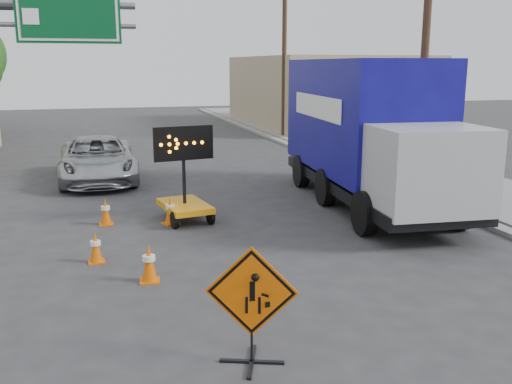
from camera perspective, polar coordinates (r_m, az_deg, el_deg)
name	(u,v)px	position (r m, az deg, el deg)	size (l,w,h in m)	color
ground	(297,369)	(8.23, 4.09, -17.27)	(100.00, 100.00, 0.00)	#2D2D30
curb_right	(335,163)	(24.10, 7.88, 2.90)	(0.40, 60.00, 0.12)	gray
sidewalk_right	(384,160)	(25.11, 12.70, 3.14)	(4.00, 60.00, 0.15)	gray
building_right_far	(325,91)	(39.86, 6.87, 10.00)	(10.00, 14.00, 4.60)	tan
highway_gantry	(35,39)	(24.72, -21.26, 14.09)	(6.18, 0.38, 6.90)	slate
utility_pole_near	(425,46)	(19.72, 16.57, 13.86)	(1.80, 0.26, 9.00)	#462E1E
utility_pole_far	(284,53)	(32.43, 2.84, 13.69)	(1.80, 0.26, 9.00)	#462E1E
construction_sign	(252,303)	(7.96, -0.44, -11.04)	(1.22, 0.88, 1.71)	black
arrow_board	(185,199)	(15.30, -7.15, -0.74)	(1.60, 1.93, 2.54)	orange
pickup_truck	(98,159)	(21.17, -15.56, 3.19)	(2.59, 5.63, 1.56)	#ACAFB4
box_truck	(368,140)	(17.14, 11.10, 5.14)	(3.45, 9.14, 4.25)	black
cone_a	(149,263)	(11.20, -10.65, -6.99)	(0.41, 0.41, 0.75)	#D95704
cone_b	(96,247)	(12.52, -15.74, -5.33)	(0.35, 0.35, 0.67)	#D95704
cone_c	(170,210)	(15.06, -8.58, -1.83)	(0.49, 0.49, 0.74)	#D95704
cone_d	(106,212)	(15.34, -14.81, -1.90)	(0.38, 0.38, 0.71)	#D95704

